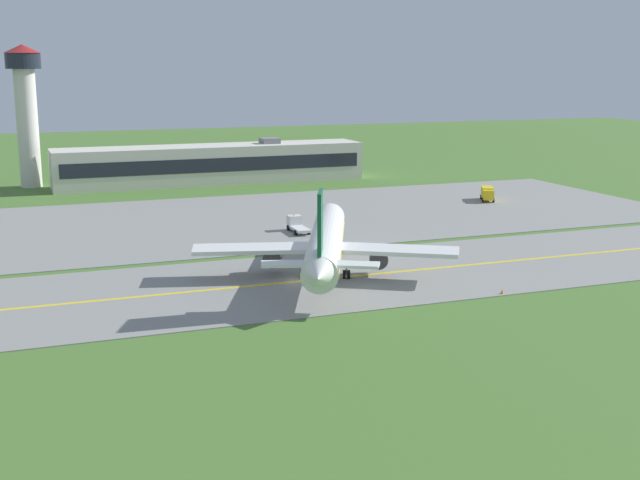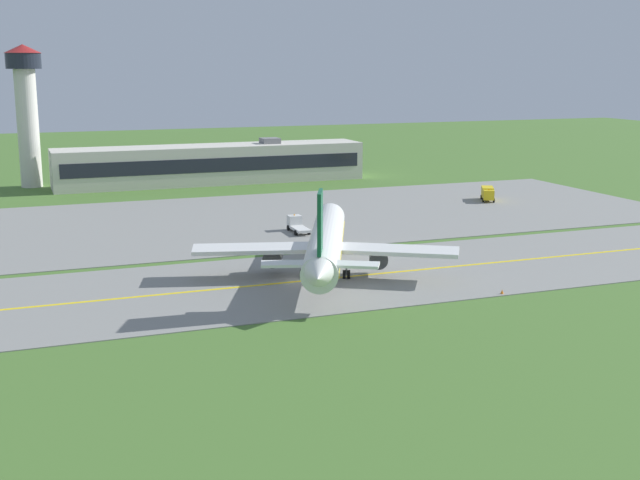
{
  "view_description": "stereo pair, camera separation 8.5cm",
  "coord_description": "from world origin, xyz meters",
  "px_view_note": "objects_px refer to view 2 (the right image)",
  "views": [
    {
      "loc": [
        -32.17,
        -90.63,
        25.37
      ],
      "look_at": [
        3.97,
        4.27,
        4.0
      ],
      "focal_mm": 46.55,
      "sensor_mm": 36.0,
      "label": 1
    },
    {
      "loc": [
        -32.09,
        -90.66,
        25.37
      ],
      "look_at": [
        3.97,
        4.27,
        4.0
      ],
      "focal_mm": 46.55,
      "sensor_mm": 36.0,
      "label": 2
    }
  ],
  "objects_px": {
    "service_truck_baggage": "(488,193)",
    "service_truck_catering": "(297,224)",
    "airplane_lead": "(326,243)",
    "control_tower": "(26,103)"
  },
  "relations": [
    {
      "from": "service_truck_baggage",
      "to": "service_truck_catering",
      "type": "relative_size",
      "value": 0.97
    },
    {
      "from": "service_truck_baggage",
      "to": "service_truck_catering",
      "type": "distance_m",
      "value": 46.81
    },
    {
      "from": "airplane_lead",
      "to": "control_tower",
      "type": "xyz_separation_m",
      "value": [
        -31.03,
        93.85,
        13.64
      ]
    },
    {
      "from": "service_truck_baggage",
      "to": "service_truck_catering",
      "type": "height_order",
      "value": "service_truck_baggage"
    },
    {
      "from": "airplane_lead",
      "to": "service_truck_baggage",
      "type": "relative_size",
      "value": 6.01
    },
    {
      "from": "airplane_lead",
      "to": "control_tower",
      "type": "relative_size",
      "value": 1.27
    },
    {
      "from": "service_truck_catering",
      "to": "control_tower",
      "type": "bearing_deg",
      "value": 118.9
    },
    {
      "from": "service_truck_baggage",
      "to": "service_truck_catering",
      "type": "bearing_deg",
      "value": -160.59
    },
    {
      "from": "service_truck_baggage",
      "to": "service_truck_catering",
      "type": "xyz_separation_m",
      "value": [
        -44.15,
        -15.55,
        -0.35
      ]
    },
    {
      "from": "airplane_lead",
      "to": "control_tower",
      "type": "height_order",
      "value": "control_tower"
    }
  ]
}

